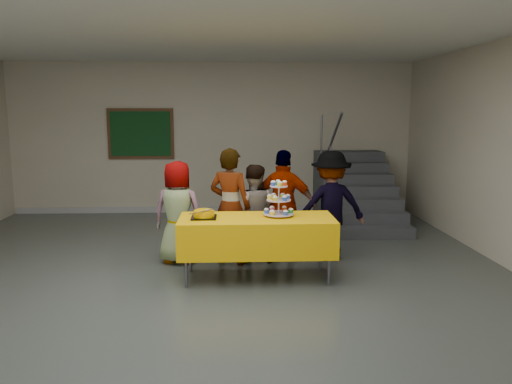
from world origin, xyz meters
TOP-DOWN VIEW (x-y plane):
  - room_shell at (0.00, 0.02)m, footprint 10.00×10.04m
  - bake_table at (0.70, 0.84)m, footprint 1.88×0.78m
  - cupcake_stand at (0.97, 0.91)m, footprint 0.38×0.38m
  - bear_cake at (0.06, 0.84)m, footprint 0.32×0.36m
  - schoolchild_a at (-0.33, 1.55)m, footprint 0.77×0.59m
  - schoolchild_b at (0.37, 1.49)m, footprint 0.67×0.56m
  - schoolchild_c at (0.68, 1.61)m, footprint 0.69×0.55m
  - schoolchild_d at (1.11, 1.64)m, footprint 0.96×0.61m
  - schoolchild_e at (1.75, 1.62)m, footprint 1.02×0.65m
  - staircase at (2.70, 4.13)m, footprint 1.30×2.40m
  - noticeboard at (-1.42, 4.96)m, footprint 1.30×0.05m

SIDE VIEW (x-z plane):
  - staircase at x=2.70m, z-range -0.53..1.51m
  - bake_table at x=0.70m, z-range 0.17..0.94m
  - schoolchild_c at x=0.68m, z-range 0.00..1.34m
  - schoolchild_a at x=-0.33m, z-range 0.00..1.39m
  - schoolchild_e at x=1.75m, z-range 0.00..1.51m
  - schoolchild_d at x=1.11m, z-range 0.00..1.53m
  - schoolchild_b at x=0.37m, z-range 0.00..1.57m
  - bear_cake at x=0.06m, z-range 0.77..0.89m
  - cupcake_stand at x=0.97m, z-range 0.73..1.17m
  - noticeboard at x=-1.42m, z-range 1.10..2.10m
  - room_shell at x=0.00m, z-range 0.62..3.64m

